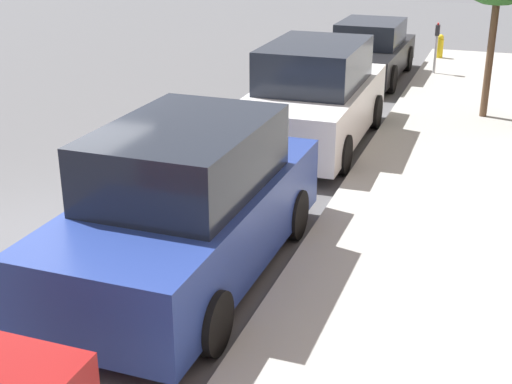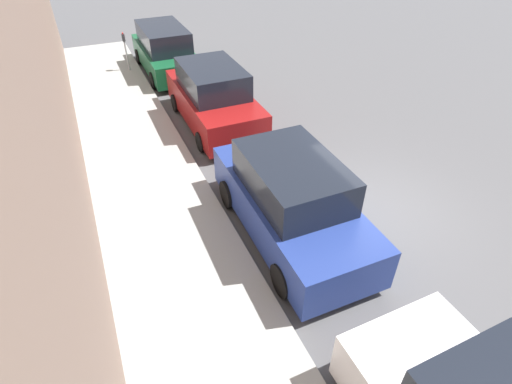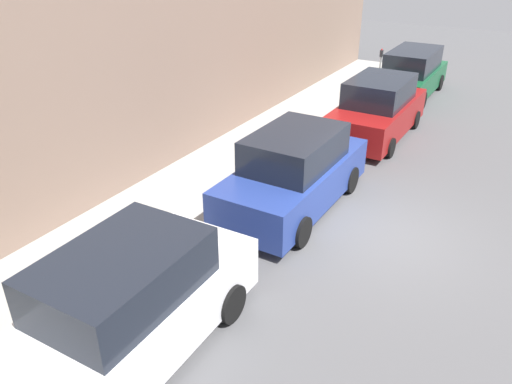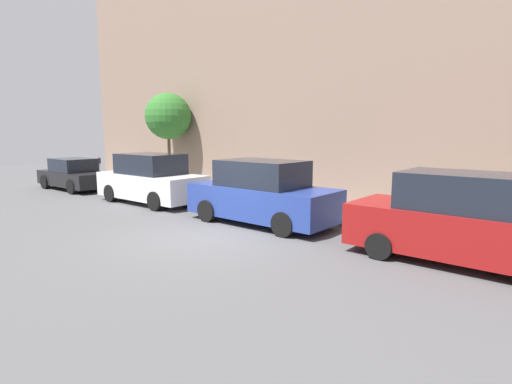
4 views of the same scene
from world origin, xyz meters
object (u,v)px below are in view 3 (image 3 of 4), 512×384
parked_minivan_nearest (411,74)px  parked_suv_second (378,110)px  parked_suv_third (294,173)px  parked_suv_fourth (127,309)px  parking_meter_near (380,63)px

parked_minivan_nearest → parked_suv_second: size_ratio=1.02×
parked_suv_second → parked_suv_third: (0.20, 5.77, -0.00)m
parked_suv_third → parked_suv_fourth: 5.74m
parked_suv_second → parking_meter_near: parked_suv_second is taller
parked_minivan_nearest → parked_suv_third: bearing=90.5°
parked_suv_third → parking_meter_near: size_ratio=3.15×
parking_meter_near → parked_suv_second: bearing=107.1°
parked_suv_second → parked_suv_third: same height
parking_meter_near → parked_minivan_nearest: bearing=160.1°
parked_suv_second → parked_suv_fourth: same height
parked_suv_fourth → parking_meter_near: 17.50m
parked_suv_second → parking_meter_near: bearing=-72.9°
parked_suv_second → parked_suv_third: 5.78m
parked_suv_second → parked_suv_fourth: (0.24, 11.51, -0.00)m
parked_minivan_nearest → parked_suv_third: (-0.10, 11.14, 0.01)m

